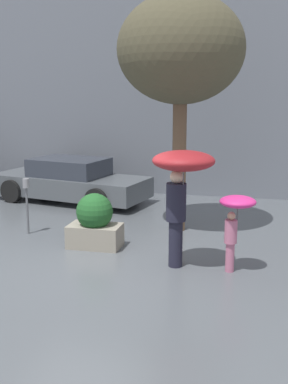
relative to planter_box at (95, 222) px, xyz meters
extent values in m
plane|color=#51565B|center=(0.17, -1.05, -0.51)|extent=(40.00, 40.00, 0.00)
cube|color=slate|center=(0.17, 5.45, 2.49)|extent=(18.00, 0.30, 6.00)
cube|color=gray|center=(0.00, 0.00, -0.28)|extent=(1.04, 0.62, 0.45)
sphere|color=#1E5123|center=(0.00, 0.00, 0.21)|extent=(0.73, 0.73, 0.73)
cylinder|color=#1E1E2D|center=(1.75, -0.71, -0.09)|extent=(0.24, 0.24, 0.84)
cylinder|color=#1E1E2D|center=(1.75, -0.71, 0.66)|extent=(0.35, 0.35, 0.66)
sphere|color=beige|center=(1.75, -0.71, 1.11)|extent=(0.23, 0.23, 0.23)
cylinder|color=#4C4C51|center=(1.88, -0.80, 1.05)|extent=(0.02, 0.02, 0.71)
ellipsoid|color=maroon|center=(1.88, -0.80, 1.40)|extent=(1.06, 1.06, 0.34)
cylinder|color=#B76684|center=(2.70, -0.74, -0.25)|extent=(0.15, 0.15, 0.51)
cylinder|color=#B76684|center=(2.70, -0.74, 0.21)|extent=(0.21, 0.21, 0.41)
sphere|color=tan|center=(2.70, -0.74, 0.48)|extent=(0.14, 0.14, 0.14)
cylinder|color=#4C4C51|center=(2.80, -0.73, 0.48)|extent=(0.02, 0.02, 0.50)
ellipsoid|color=#E02D84|center=(2.80, -0.73, 0.73)|extent=(0.61, 0.61, 0.20)
cube|color=#4C5156|center=(-2.04, 3.75, -0.06)|extent=(4.70, 2.56, 0.55)
cube|color=#2D333D|center=(-2.04, 3.75, 0.46)|extent=(2.25, 1.81, 0.48)
cylinder|color=black|center=(-3.56, 3.21, -0.19)|extent=(0.67, 0.35, 0.64)
cylinder|color=black|center=(-3.22, 4.86, -0.19)|extent=(0.67, 0.35, 0.64)
cylinder|color=black|center=(-0.87, 2.65, -0.19)|extent=(0.67, 0.35, 0.64)
cylinder|color=black|center=(-0.52, 4.29, -0.19)|extent=(0.67, 0.35, 0.64)
cylinder|color=brown|center=(1.42, 1.59, 1.08)|extent=(0.30, 0.30, 3.17)
ellipsoid|color=#4C4733|center=(1.42, 1.59, 3.40)|extent=(2.68, 2.68, 2.28)
cylinder|color=#595B60|center=(-1.72, 0.52, 0.00)|extent=(0.05, 0.05, 1.02)
cylinder|color=gray|center=(-1.72, 0.52, 0.61)|extent=(0.14, 0.14, 0.20)
camera|label=1|loc=(3.08, -8.73, 2.54)|focal=45.00mm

